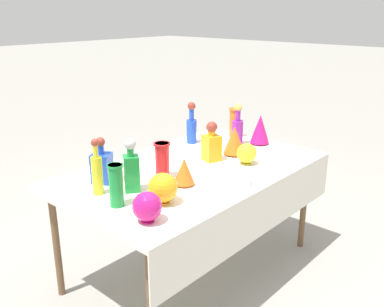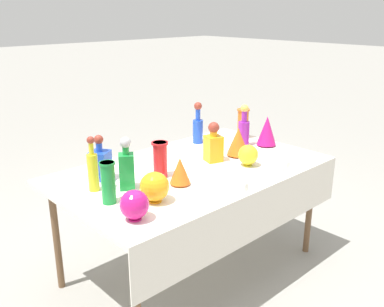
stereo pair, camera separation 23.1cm
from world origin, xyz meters
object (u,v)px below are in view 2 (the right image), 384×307
(slender_vase_2, at_px, (243,123))
(round_bowl_0, at_px, (134,205))
(slender_vase_0, at_px, (160,158))
(fluted_vase_0, at_px, (238,141))
(round_bowl_2, at_px, (248,155))
(square_decanter_2, at_px, (127,167))
(tall_bottle_0, at_px, (93,168))
(slender_vase_1, at_px, (108,182))
(tall_bottle_1, at_px, (198,126))
(tall_bottle_2, at_px, (244,129))
(fluted_vase_2, at_px, (180,171))
(square_decanter_0, at_px, (100,163))
(round_bowl_1, at_px, (155,187))
(square_decanter_1, at_px, (213,144))
(fluted_vase_1, at_px, (267,131))

(slender_vase_2, bearing_deg, round_bowl_0, -159.04)
(slender_vase_0, bearing_deg, fluted_vase_0, -5.57)
(round_bowl_2, bearing_deg, square_decanter_2, 164.13)
(tall_bottle_0, xyz_separation_m, slender_vase_1, (-0.03, -0.20, -0.01))
(tall_bottle_1, bearing_deg, slender_vase_0, -151.93)
(tall_bottle_2, distance_m, fluted_vase_2, 0.90)
(slender_vase_1, bearing_deg, slender_vase_2, 12.10)
(square_decanter_2, distance_m, round_bowl_2, 0.84)
(square_decanter_0, xyz_separation_m, round_bowl_1, (0.04, -0.48, -0.02))
(tall_bottle_1, relative_size, slender_vase_0, 1.44)
(round_bowl_1, height_order, round_bowl_2, round_bowl_1)
(square_decanter_1, xyz_separation_m, round_bowl_0, (-0.90, -0.34, -0.04))
(square_decanter_0, distance_m, round_bowl_0, 0.60)
(square_decanter_1, distance_m, round_bowl_1, 0.74)
(slender_vase_1, bearing_deg, fluted_vase_1, 2.03)
(slender_vase_0, xyz_separation_m, fluted_vase_1, (0.99, -0.06, -0.00))
(square_decanter_0, bearing_deg, round_bowl_0, -105.93)
(tall_bottle_0, relative_size, round_bowl_2, 2.27)
(tall_bottle_2, distance_m, round_bowl_0, 1.40)
(tall_bottle_1, xyz_separation_m, square_decanter_1, (-0.21, -0.37, -0.01))
(fluted_vase_1, bearing_deg, square_decanter_2, 178.00)
(fluted_vase_1, bearing_deg, square_decanter_0, 167.95)
(slender_vase_0, relative_size, fluted_vase_0, 1.09)
(fluted_vase_1, bearing_deg, square_decanter_1, 176.32)
(tall_bottle_1, relative_size, slender_vase_1, 1.39)
(tall_bottle_1, distance_m, slender_vase_1, 1.20)
(square_decanter_2, height_order, fluted_vase_2, square_decanter_2)
(slender_vase_2, bearing_deg, slender_vase_0, -168.59)
(round_bowl_0, bearing_deg, fluted_vase_2, 21.45)
(tall_bottle_2, xyz_separation_m, round_bowl_1, (-1.13, -0.33, -0.04))
(tall_bottle_0, height_order, slender_vase_2, tall_bottle_0)
(tall_bottle_1, height_order, slender_vase_2, tall_bottle_1)
(tall_bottle_1, height_order, fluted_vase_2, tall_bottle_1)
(fluted_vase_2, bearing_deg, slender_vase_0, 91.28)
(square_decanter_1, relative_size, square_decanter_2, 0.88)
(fluted_vase_2, height_order, round_bowl_2, fluted_vase_2)
(square_decanter_1, xyz_separation_m, fluted_vase_0, (0.21, -0.04, -0.01))
(tall_bottle_2, height_order, fluted_vase_0, tall_bottle_2)
(square_decanter_1, relative_size, fluted_vase_1, 1.20)
(tall_bottle_2, xyz_separation_m, square_decanter_1, (-0.42, -0.09, -0.01))
(fluted_vase_1, relative_size, round_bowl_0, 1.47)
(fluted_vase_0, relative_size, fluted_vase_2, 1.22)
(slender_vase_0, distance_m, round_bowl_1, 0.37)
(tall_bottle_1, bearing_deg, square_decanter_1, -119.72)
(slender_vase_1, distance_m, fluted_vase_0, 1.10)
(round_bowl_1, xyz_separation_m, round_bowl_2, (0.81, 0.02, -0.01))
(tall_bottle_1, bearing_deg, square_decanter_0, -171.93)
(round_bowl_1, relative_size, round_bowl_2, 1.19)
(fluted_vase_2, relative_size, round_bowl_0, 1.08)
(square_decanter_0, height_order, fluted_vase_0, square_decanter_0)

